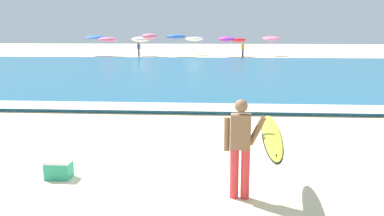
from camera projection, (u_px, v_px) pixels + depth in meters
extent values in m
plane|color=beige|center=(171.00, 180.00, 8.03)|extent=(160.00, 160.00, 0.00)
cube|color=#1E6084|center=(208.00, 72.00, 27.97)|extent=(120.00, 28.00, 0.14)
cube|color=white|center=(195.00, 107.00, 14.83)|extent=(120.00, 1.57, 0.01)
cylinder|color=red|center=(234.00, 173.00, 7.09)|extent=(0.15, 0.15, 0.88)
cylinder|color=red|center=(245.00, 174.00, 7.06)|extent=(0.15, 0.15, 0.88)
cube|color=brown|center=(241.00, 132.00, 6.94)|extent=(0.35, 0.24, 0.60)
sphere|color=brown|center=(241.00, 106.00, 6.86)|extent=(0.22, 0.22, 0.22)
cylinder|color=brown|center=(227.00, 134.00, 6.97)|extent=(0.10, 0.10, 0.58)
cylinder|color=brown|center=(257.00, 131.00, 6.92)|extent=(0.31, 0.11, 0.51)
ellipsoid|color=yellow|center=(272.00, 135.00, 6.89)|extent=(0.41, 2.31, 0.28)
ellipsoid|color=black|center=(272.00, 137.00, 6.89)|extent=(0.44, 2.40, 0.24)
cube|color=black|center=(276.00, 159.00, 6.01)|extent=(0.03, 0.14, 0.14)
cylinder|color=beige|center=(95.00, 47.00, 46.31)|extent=(0.05, 0.05, 2.00)
ellipsoid|color=blue|center=(95.00, 37.00, 46.11)|extent=(2.24, 2.25, 0.49)
cylinder|color=beige|center=(108.00, 48.00, 45.30)|extent=(0.05, 0.05, 1.77)
ellipsoid|color=pink|center=(108.00, 40.00, 45.12)|extent=(2.07, 2.10, 0.64)
cylinder|color=beige|center=(141.00, 48.00, 46.66)|extent=(0.05, 0.05, 1.75)
ellipsoid|color=white|center=(141.00, 39.00, 46.48)|extent=(2.05, 2.05, 0.57)
cylinder|color=beige|center=(150.00, 47.00, 45.12)|extent=(0.05, 0.05, 2.10)
ellipsoid|color=pink|center=(150.00, 36.00, 44.91)|extent=(1.70, 1.73, 0.67)
cylinder|color=beige|center=(176.00, 47.00, 45.00)|extent=(0.05, 0.05, 2.08)
ellipsoid|color=blue|center=(176.00, 37.00, 44.79)|extent=(2.16, 2.18, 0.57)
cylinder|color=beige|center=(194.00, 47.00, 47.18)|extent=(0.05, 0.05, 1.80)
ellipsoid|color=white|center=(194.00, 39.00, 47.00)|extent=(2.05, 2.07, 0.55)
cylinder|color=beige|center=(226.00, 48.00, 44.79)|extent=(0.05, 0.05, 1.82)
ellipsoid|color=purple|center=(226.00, 39.00, 44.61)|extent=(1.87, 1.90, 0.70)
cylinder|color=beige|center=(238.00, 49.00, 45.23)|extent=(0.05, 0.05, 1.72)
ellipsoid|color=red|center=(238.00, 40.00, 45.05)|extent=(1.76, 1.80, 0.64)
cylinder|color=beige|center=(271.00, 48.00, 45.93)|extent=(0.05, 0.05, 1.89)
ellipsoid|color=pink|center=(271.00, 38.00, 45.74)|extent=(1.94, 1.97, 0.61)
cylinder|color=#383842|center=(243.00, 53.00, 44.23)|extent=(0.20, 0.20, 0.84)
cube|color=orange|center=(243.00, 47.00, 44.10)|extent=(0.32, 0.20, 0.54)
sphere|color=#9E7051|center=(243.00, 43.00, 44.03)|extent=(0.20, 0.20, 0.20)
cylinder|color=#383842|center=(139.00, 53.00, 44.78)|extent=(0.20, 0.20, 0.84)
cube|color=#2D4CA5|center=(139.00, 46.00, 44.65)|extent=(0.32, 0.20, 0.54)
sphere|color=brown|center=(139.00, 43.00, 44.58)|extent=(0.20, 0.20, 0.20)
cube|color=#2D9E75|center=(59.00, 170.00, 8.08)|extent=(0.48, 0.34, 0.32)
cube|color=white|center=(58.00, 161.00, 8.04)|extent=(0.49, 0.35, 0.05)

